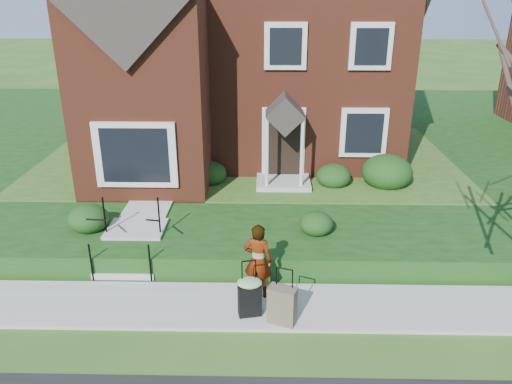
{
  "coord_description": "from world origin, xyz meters",
  "views": [
    {
      "loc": [
        0.67,
        -8.61,
        6.09
      ],
      "look_at": [
        0.45,
        2.0,
        1.76
      ],
      "focal_mm": 35.0,
      "sensor_mm": 36.0,
      "label": 1
    }
  ],
  "objects_px": {
    "front_steps": "(132,244)",
    "woman": "(258,261)",
    "suitcase_black": "(250,295)",
    "suitcase_olive": "(282,305)"
  },
  "relations": [
    {
      "from": "suitcase_black",
      "to": "woman",
      "type": "bearing_deg",
      "value": 66.01
    },
    {
      "from": "suitcase_black",
      "to": "suitcase_olive",
      "type": "xyz_separation_m",
      "value": [
        0.64,
        -0.23,
        -0.07
      ]
    },
    {
      "from": "woman",
      "to": "suitcase_black",
      "type": "xyz_separation_m",
      "value": [
        -0.15,
        -0.7,
        -0.36
      ]
    },
    {
      "from": "woman",
      "to": "suitcase_olive",
      "type": "distance_m",
      "value": 1.13
    },
    {
      "from": "front_steps",
      "to": "suitcase_black",
      "type": "xyz_separation_m",
      "value": [
        2.87,
        -2.18,
        0.07
      ]
    },
    {
      "from": "front_steps",
      "to": "suitcase_olive",
      "type": "distance_m",
      "value": 4.26
    },
    {
      "from": "front_steps",
      "to": "suitcase_olive",
      "type": "height_order",
      "value": "front_steps"
    },
    {
      "from": "front_steps",
      "to": "woman",
      "type": "height_order",
      "value": "woman"
    },
    {
      "from": "front_steps",
      "to": "woman",
      "type": "bearing_deg",
      "value": -26.14
    },
    {
      "from": "suitcase_black",
      "to": "suitcase_olive",
      "type": "bearing_deg",
      "value": -31.87
    }
  ]
}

